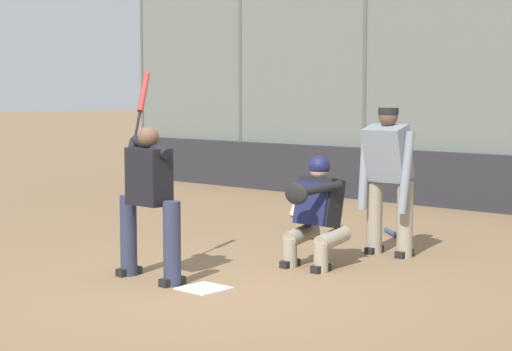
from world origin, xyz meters
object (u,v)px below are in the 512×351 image
object	(u,v)px
batter_at_plate	(149,197)
fielding_glove_on_dirt	(309,234)
umpire_home	(388,176)
spare_bat_near_backstop	(393,233)
catcher_behind_plate	(315,210)

from	to	relation	value
batter_at_plate	fielding_glove_on_dirt	world-z (taller)	batter_at_plate
umpire_home	spare_bat_near_backstop	distance (m)	1.75
umpire_home	fielding_glove_on_dirt	bearing A→B (deg)	-15.65
fielding_glove_on_dirt	catcher_behind_plate	bearing A→B (deg)	131.05
spare_bat_near_backstop	fielding_glove_on_dirt	bearing A→B (deg)	92.77
batter_at_plate	catcher_behind_plate	xyz separation A→B (m)	(-0.85, -1.69, -0.22)
batter_at_plate	fielding_glove_on_dirt	size ratio (longest dim) A/B	6.73
batter_at_plate	spare_bat_near_backstop	xyz separation A→B (m)	(-0.31, -4.08, -0.84)
catcher_behind_plate	spare_bat_near_backstop	distance (m)	2.53
catcher_behind_plate	spare_bat_near_backstop	xyz separation A→B (m)	(0.54, -2.39, -0.62)
umpire_home	catcher_behind_plate	bearing A→B (deg)	76.09
catcher_behind_plate	fielding_glove_on_dirt	size ratio (longest dim) A/B	3.88
batter_at_plate	umpire_home	bearing A→B (deg)	-108.98
catcher_behind_plate	batter_at_plate	bearing A→B (deg)	61.32
catcher_behind_plate	fielding_glove_on_dirt	bearing A→B (deg)	-50.85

